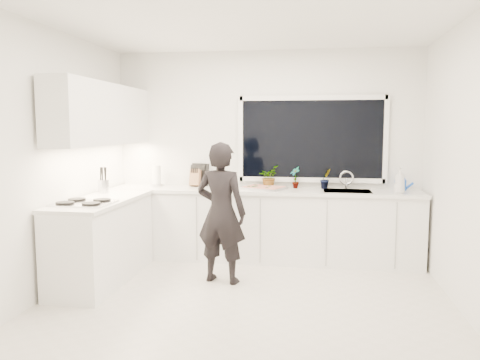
# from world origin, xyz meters

# --- Properties ---
(floor) EXTENTS (4.00, 3.50, 0.02)m
(floor) POSITION_xyz_m (0.00, 0.00, -0.01)
(floor) COLOR beige
(floor) RESTS_ON ground
(wall_back) EXTENTS (4.00, 0.02, 2.70)m
(wall_back) POSITION_xyz_m (0.00, 1.76, 1.35)
(wall_back) COLOR white
(wall_back) RESTS_ON ground
(wall_left) EXTENTS (0.02, 3.50, 2.70)m
(wall_left) POSITION_xyz_m (-2.01, 0.00, 1.35)
(wall_left) COLOR white
(wall_left) RESTS_ON ground
(wall_right) EXTENTS (0.02, 3.50, 2.70)m
(wall_right) POSITION_xyz_m (2.01, 0.00, 1.35)
(wall_right) COLOR white
(wall_right) RESTS_ON ground
(ceiling) EXTENTS (4.00, 3.50, 0.02)m
(ceiling) POSITION_xyz_m (0.00, 0.00, 2.71)
(ceiling) COLOR white
(ceiling) RESTS_ON wall_back
(window) EXTENTS (1.80, 0.02, 1.00)m
(window) POSITION_xyz_m (0.60, 1.73, 1.55)
(window) COLOR black
(window) RESTS_ON wall_back
(base_cabinets_back) EXTENTS (3.92, 0.58, 0.88)m
(base_cabinets_back) POSITION_xyz_m (0.00, 1.45, 0.44)
(base_cabinets_back) COLOR white
(base_cabinets_back) RESTS_ON floor
(base_cabinets_left) EXTENTS (0.58, 1.60, 0.88)m
(base_cabinets_left) POSITION_xyz_m (-1.67, 0.35, 0.44)
(base_cabinets_left) COLOR white
(base_cabinets_left) RESTS_ON floor
(countertop_back) EXTENTS (3.94, 0.62, 0.04)m
(countertop_back) POSITION_xyz_m (0.00, 1.44, 0.90)
(countertop_back) COLOR silver
(countertop_back) RESTS_ON base_cabinets_back
(countertop_left) EXTENTS (0.62, 1.60, 0.04)m
(countertop_left) POSITION_xyz_m (-1.67, 0.35, 0.90)
(countertop_left) COLOR silver
(countertop_left) RESTS_ON base_cabinets_left
(upper_cabinets) EXTENTS (0.34, 2.10, 0.70)m
(upper_cabinets) POSITION_xyz_m (-1.79, 0.70, 1.85)
(upper_cabinets) COLOR white
(upper_cabinets) RESTS_ON wall_left
(sink) EXTENTS (0.58, 0.42, 0.14)m
(sink) POSITION_xyz_m (1.05, 1.45, 0.87)
(sink) COLOR silver
(sink) RESTS_ON countertop_back
(faucet) EXTENTS (0.03, 0.03, 0.22)m
(faucet) POSITION_xyz_m (1.05, 1.65, 1.03)
(faucet) COLOR silver
(faucet) RESTS_ON countertop_back
(stovetop) EXTENTS (0.56, 0.48, 0.03)m
(stovetop) POSITION_xyz_m (-1.69, -0.00, 0.94)
(stovetop) COLOR black
(stovetop) RESTS_ON countertop_left
(person) EXTENTS (0.63, 0.47, 1.55)m
(person) POSITION_xyz_m (-0.36, 0.51, 0.77)
(person) COLOR black
(person) RESTS_ON floor
(pizza_tray) EXTENTS (0.61, 0.53, 0.03)m
(pizza_tray) POSITION_xyz_m (0.01, 1.42, 0.94)
(pizza_tray) COLOR #B5B4B9
(pizza_tray) RESTS_ON countertop_back
(pizza) EXTENTS (0.55, 0.47, 0.01)m
(pizza) POSITION_xyz_m (0.01, 1.42, 0.95)
(pizza) COLOR red
(pizza) RESTS_ON pizza_tray
(watering_can) EXTENTS (0.15, 0.15, 0.13)m
(watering_can) POSITION_xyz_m (1.71, 1.61, 0.98)
(watering_can) COLOR blue
(watering_can) RESTS_ON countertop_back
(paper_towel_roll) EXTENTS (0.14, 0.14, 0.26)m
(paper_towel_roll) POSITION_xyz_m (-1.44, 1.55, 1.05)
(paper_towel_roll) COLOR white
(paper_towel_roll) RESTS_ON countertop_back
(knife_block) EXTENTS (0.14, 0.11, 0.22)m
(knife_block) POSITION_xyz_m (-0.92, 1.59, 1.03)
(knife_block) COLOR #987247
(knife_block) RESTS_ON countertop_back
(utensil_crock) EXTENTS (0.17, 0.17, 0.16)m
(utensil_crock) POSITION_xyz_m (-1.85, 0.80, 1.00)
(utensil_crock) COLOR #ABABAF
(utensil_crock) RESTS_ON countertop_left
(picture_frame_large) EXTENTS (0.22, 0.08, 0.28)m
(picture_frame_large) POSITION_xyz_m (-0.92, 1.69, 1.06)
(picture_frame_large) COLOR black
(picture_frame_large) RESTS_ON countertop_back
(picture_frame_small) EXTENTS (0.25, 0.07, 0.30)m
(picture_frame_small) POSITION_xyz_m (-0.88, 1.69, 1.07)
(picture_frame_small) COLOR black
(picture_frame_small) RESTS_ON countertop_back
(herb_plants) EXTENTS (0.96, 0.31, 0.29)m
(herb_plants) POSITION_xyz_m (0.23, 1.61, 1.06)
(herb_plants) COLOR #26662D
(herb_plants) RESTS_ON countertop_back
(soap_bottles) EXTENTS (0.13, 0.13, 0.31)m
(soap_bottles) POSITION_xyz_m (1.64, 1.30, 1.06)
(soap_bottles) COLOR #D8BF66
(soap_bottles) RESTS_ON countertop_back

